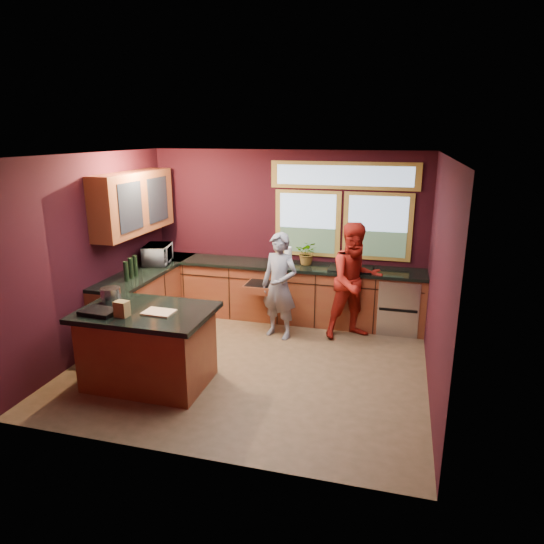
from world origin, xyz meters
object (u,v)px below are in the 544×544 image
at_px(island, 148,346).
at_px(cutting_board, 159,312).
at_px(stock_pot, 111,295).
at_px(person_red, 355,281).
at_px(person_grey, 280,286).

bearing_deg(island, cutting_board, -14.04).
bearing_deg(stock_pot, cutting_board, -14.93).
bearing_deg(person_red, cutting_board, -165.16).
bearing_deg(person_grey, island, -105.75).
height_order(island, person_grey, person_grey).
bearing_deg(island, person_grey, 56.49).
height_order(person_grey, cutting_board, person_grey).
xyz_separation_m(person_grey, stock_pot, (-1.73, -1.63, 0.24)).
xyz_separation_m(island, person_red, (2.24, 2.06, 0.39)).
xyz_separation_m(island, stock_pot, (-0.55, 0.15, 0.56)).
relative_size(person_grey, cutting_board, 4.52).
height_order(person_red, cutting_board, person_red).
relative_size(island, cutting_board, 4.43).
relative_size(island, person_grey, 0.98).
bearing_deg(stock_pot, person_grey, 43.32).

